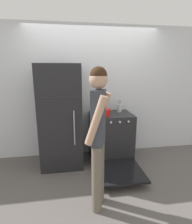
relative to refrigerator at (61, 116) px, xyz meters
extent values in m
plane|color=#5B5654|center=(0.63, 0.35, -0.91)|extent=(14.00, 14.00, 0.00)
cube|color=silver|center=(0.63, 0.38, 0.37)|extent=(10.00, 0.06, 2.55)
cube|color=black|center=(0.00, 0.00, 0.00)|extent=(0.72, 0.71, 1.81)
cube|color=#2D2D2D|center=(0.00, -0.35, 0.40)|extent=(0.70, 0.01, 0.01)
cylinder|color=#B2B5BA|center=(0.22, -0.37, -0.11)|extent=(0.02, 0.02, 0.58)
cube|color=#232326|center=(0.93, 0.04, -0.45)|extent=(0.78, 0.62, 0.91)
cube|color=black|center=(0.93, 0.04, -0.01)|extent=(0.77, 0.61, 0.02)
cube|color=black|center=(0.93, -0.24, -0.46)|extent=(0.68, 0.05, 0.69)
cylinder|color=black|center=(0.75, -0.08, 0.00)|extent=(0.20, 0.20, 0.01)
cylinder|color=black|center=(1.11, -0.08, 0.00)|extent=(0.20, 0.20, 0.01)
cylinder|color=black|center=(0.75, 0.17, 0.00)|extent=(0.20, 0.20, 0.01)
cylinder|color=black|center=(1.11, 0.17, 0.00)|extent=(0.20, 0.20, 0.01)
cylinder|color=silver|center=(0.70, -0.28, -0.07)|extent=(0.04, 0.02, 0.04)
cylinder|color=silver|center=(0.85, -0.28, -0.07)|extent=(0.04, 0.02, 0.04)
cylinder|color=silver|center=(1.01, -0.28, -0.07)|extent=(0.04, 0.02, 0.04)
cylinder|color=silver|center=(1.17, -0.28, -0.07)|extent=(0.04, 0.02, 0.04)
cube|color=black|center=(0.93, -0.64, -0.79)|extent=(0.72, 0.73, 0.04)
cube|color=#99999E|center=(0.93, -0.04, -0.50)|extent=(0.64, 0.34, 0.01)
cylinder|color=red|center=(0.75, -0.08, 0.06)|extent=(0.24, 0.24, 0.11)
cylinder|color=red|center=(0.75, -0.08, 0.12)|extent=(0.25, 0.25, 0.02)
sphere|color=black|center=(0.75, -0.08, 0.14)|extent=(0.03, 0.03, 0.03)
cylinder|color=red|center=(0.62, -0.08, 0.09)|extent=(0.03, 0.02, 0.02)
cylinder|color=red|center=(0.89, -0.08, 0.09)|extent=(0.03, 0.02, 0.02)
cylinder|color=black|center=(0.77, 0.17, 0.05)|extent=(0.16, 0.16, 0.09)
cone|color=black|center=(0.77, 0.17, 0.11)|extent=(0.16, 0.16, 0.02)
sphere|color=black|center=(0.77, 0.17, 0.13)|extent=(0.02, 0.02, 0.02)
cone|color=black|center=(0.84, 0.17, 0.06)|extent=(0.09, 0.03, 0.08)
torus|color=black|center=(0.77, 0.17, 0.15)|extent=(0.13, 0.01, 0.13)
cylinder|color=silver|center=(1.13, 0.17, 0.08)|extent=(0.09, 0.09, 0.15)
cylinder|color=#9E7547|center=(1.12, 0.19, 0.13)|extent=(0.02, 0.03, 0.20)
cylinder|color=#232326|center=(1.14, 0.18, 0.13)|extent=(0.03, 0.03, 0.19)
cylinder|color=#B2B5BA|center=(1.14, 0.15, 0.11)|extent=(0.04, 0.03, 0.16)
cylinder|color=#6B6051|center=(0.45, -1.25, -0.48)|extent=(0.13, 0.13, 0.86)
cylinder|color=#6B6051|center=(0.51, -1.09, -0.48)|extent=(0.13, 0.13, 0.86)
cube|color=#383D47|center=(0.48, -1.17, 0.27)|extent=(0.21, 0.27, 0.64)
cylinder|color=tan|center=(0.44, -1.29, 0.27)|extent=(0.27, 0.17, 0.57)
cylinder|color=tan|center=(0.53, -1.04, 0.27)|extent=(0.27, 0.17, 0.57)
sphere|color=tan|center=(0.48, -1.17, 0.70)|extent=(0.21, 0.21, 0.21)
sphere|color=#382314|center=(0.48, -1.17, 0.75)|extent=(0.19, 0.19, 0.19)
camera|label=1|loc=(0.16, -3.07, 0.81)|focal=28.00mm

